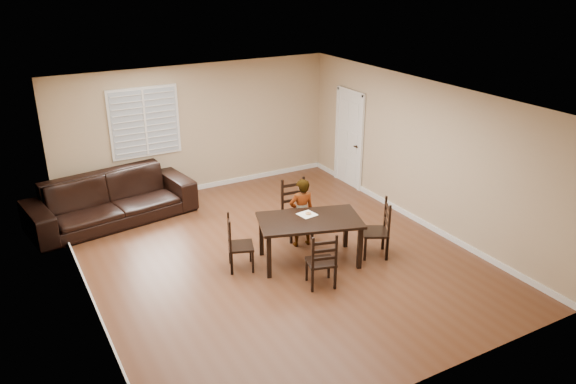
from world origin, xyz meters
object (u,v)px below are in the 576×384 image
object	(u,v)px
chair_near	(294,210)
chair_far	(323,264)
donut	(308,213)
sofa	(112,199)
chair_left	(234,245)
child	(302,213)
chair_right	(382,231)
dining_table	(310,224)

from	to	relation	value
chair_near	chair_far	bearing A→B (deg)	-100.86
donut	sofa	world-z (taller)	sofa
chair_left	child	distance (m)	1.38
chair_near	chair_far	distance (m)	1.90
chair_left	child	bearing A→B (deg)	-62.45
chair_left	chair_right	xyz separation A→B (m)	(2.35, -0.78, 0.03)
chair_right	donut	xyz separation A→B (m)	(-1.10, 0.57, 0.34)
chair_far	chair_right	bearing A→B (deg)	-147.70
chair_right	chair_near	bearing A→B (deg)	-119.03
dining_table	chair_near	size ratio (longest dim) A/B	1.74
child	donut	xyz separation A→B (m)	(-0.10, -0.39, 0.17)
chair_near	chair_right	distance (m)	1.65
chair_right	child	world-z (taller)	child
chair_far	child	world-z (taller)	child
dining_table	sofa	world-z (taller)	sofa
chair_left	donut	distance (m)	1.32
sofa	chair_left	bearing A→B (deg)	-74.22
chair_far	donut	xyz separation A→B (m)	(0.33, 0.98, 0.37)
donut	chair_far	bearing A→B (deg)	-108.64
chair_left	chair_right	distance (m)	2.47
chair_left	sofa	distance (m)	3.06
child	chair_right	bearing A→B (deg)	143.39
chair_far	sofa	xyz separation A→B (m)	(-2.19, 3.98, 0.03)
dining_table	child	xyz separation A→B (m)	(0.18, 0.56, -0.06)
dining_table	donut	world-z (taller)	donut
child	chair_near	bearing A→B (deg)	-96.94
chair_left	donut	size ratio (longest dim) A/B	9.73
chair_right	dining_table	bearing A→B (deg)	-79.99
chair_far	donut	size ratio (longest dim) A/B	9.63
donut	sofa	xyz separation A→B (m)	(-2.52, 2.99, -0.34)
chair_far	dining_table	bearing A→B (deg)	-91.42
chair_right	child	distance (m)	1.39
chair_far	chair_right	distance (m)	1.49
chair_near	chair_right	bearing A→B (deg)	-51.85
chair_far	sofa	world-z (taller)	chair_far
donut	dining_table	bearing A→B (deg)	-114.02
child	chair_left	bearing A→B (deg)	15.23
chair_near	chair_left	xyz separation A→B (m)	(-1.47, -0.62, -0.06)
chair_far	child	size ratio (longest dim) A/B	0.74
chair_right	chair_left	bearing A→B (deg)	-79.56
chair_left	child	xyz separation A→B (m)	(1.35, 0.19, 0.20)
donut	sofa	bearing A→B (deg)	130.13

